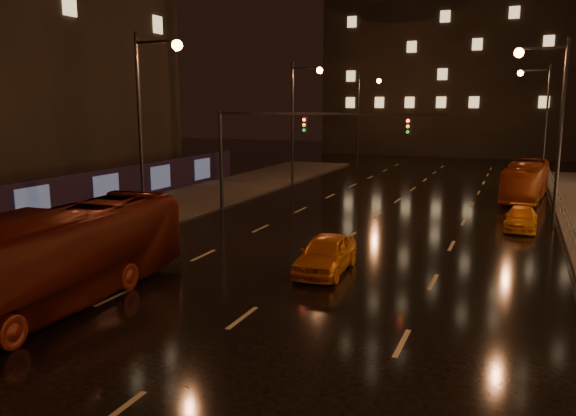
{
  "coord_description": "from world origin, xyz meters",
  "views": [
    {
      "loc": [
        7.67,
        -10.85,
        6.53
      ],
      "look_at": [
        -0.77,
        9.61,
        2.5
      ],
      "focal_mm": 35.0,
      "sensor_mm": 36.0,
      "label": 1
    }
  ],
  "objects_px": {
    "taxi_near": "(326,254)",
    "taxi_far": "(521,218)",
    "pedestrian_c": "(17,230)",
    "bus_red": "(53,259)",
    "bus_curb": "(526,181)"
  },
  "relations": [
    {
      "from": "taxi_near",
      "to": "taxi_far",
      "type": "xyz_separation_m",
      "value": [
        7.17,
        11.59,
        -0.17
      ]
    },
    {
      "from": "taxi_far",
      "to": "pedestrian_c",
      "type": "xyz_separation_m",
      "value": [
        -21.3,
        -13.74,
        0.4
      ]
    },
    {
      "from": "bus_red",
      "to": "taxi_near",
      "type": "xyz_separation_m",
      "value": [
        6.95,
        7.15,
        -0.87
      ]
    },
    {
      "from": "bus_red",
      "to": "taxi_far",
      "type": "height_order",
      "value": "bus_red"
    },
    {
      "from": "bus_red",
      "to": "bus_curb",
      "type": "relative_size",
      "value": 1.22
    },
    {
      "from": "bus_red",
      "to": "pedestrian_c",
      "type": "xyz_separation_m",
      "value": [
        -7.18,
        5.0,
        -0.65
      ]
    },
    {
      "from": "taxi_near",
      "to": "taxi_far",
      "type": "relative_size",
      "value": 1.11
    },
    {
      "from": "bus_curb",
      "to": "pedestrian_c",
      "type": "height_order",
      "value": "bus_curb"
    },
    {
      "from": "bus_curb",
      "to": "taxi_far",
      "type": "xyz_separation_m",
      "value": [
        -0.23,
        -10.6,
        -0.76
      ]
    },
    {
      "from": "bus_curb",
      "to": "taxi_far",
      "type": "distance_m",
      "value": 10.63
    },
    {
      "from": "bus_curb",
      "to": "taxi_far",
      "type": "height_order",
      "value": "bus_curb"
    },
    {
      "from": "taxi_far",
      "to": "bus_red",
      "type": "bearing_deg",
      "value": -125.05
    },
    {
      "from": "bus_red",
      "to": "pedestrian_c",
      "type": "height_order",
      "value": "bus_red"
    },
    {
      "from": "bus_curb",
      "to": "taxi_near",
      "type": "xyz_separation_m",
      "value": [
        -7.41,
        -22.19,
        -0.58
      ]
    },
    {
      "from": "taxi_near",
      "to": "taxi_far",
      "type": "height_order",
      "value": "taxi_near"
    }
  ]
}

